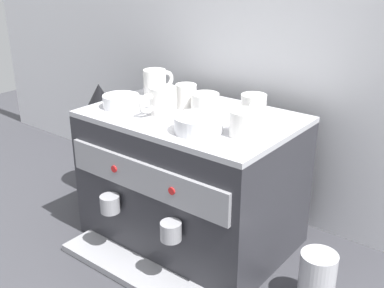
{
  "coord_description": "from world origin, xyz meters",
  "views": [
    {
      "loc": [
        0.8,
        -1.01,
        0.84
      ],
      "look_at": [
        0.0,
        0.0,
        0.32
      ],
      "focal_mm": 43.87,
      "sensor_mm": 36.0,
      "label": 1
    }
  ],
  "objects": [
    {
      "name": "ground_plane",
      "position": [
        0.0,
        0.0,
        0.0
      ],
      "size": [
        4.0,
        4.0,
        0.0
      ],
      "primitive_type": "plane",
      "color": "#38383D"
    },
    {
      "name": "ceramic_cup_5",
      "position": [
        -0.07,
        -0.05,
        0.45
      ],
      "size": [
        0.08,
        0.12,
        0.08
      ],
      "color": "white",
      "rests_on": "espresso_machine"
    },
    {
      "name": "ceramic_cup_0",
      "position": [
        0.16,
        0.06,
        0.45
      ],
      "size": [
        0.07,
        0.11,
        0.07
      ],
      "color": "white",
      "rests_on": "espresso_machine"
    },
    {
      "name": "ceramic_cup_3",
      "position": [
        -0.06,
        0.04,
        0.45
      ],
      "size": [
        0.09,
        0.07,
        0.07
      ],
      "color": "white",
      "rests_on": "espresso_machine"
    },
    {
      "name": "ceramic_bowl_0",
      "position": [
        -0.21,
        -0.08,
        0.43
      ],
      "size": [
        0.11,
        0.11,
        0.04
      ],
      "color": "white",
      "rests_on": "espresso_machine"
    },
    {
      "name": "ceramic_cup_4",
      "position": [
        0.21,
        -0.05,
        0.44
      ],
      "size": [
        0.08,
        0.11,
        0.07
      ],
      "color": "white",
      "rests_on": "espresso_machine"
    },
    {
      "name": "espresso_machine",
      "position": [
        0.0,
        -0.0,
        0.2
      ],
      "size": [
        0.6,
        0.52,
        0.41
      ],
      "color": "#2D2D33",
      "rests_on": "ground_plane"
    },
    {
      "name": "ceramic_bowl_1",
      "position": [
        0.1,
        -0.1,
        0.43
      ],
      "size": [
        0.13,
        0.13,
        0.04
      ],
      "color": "white",
      "rests_on": "espresso_machine"
    },
    {
      "name": "ceramic_cup_1",
      "position": [
        -0.22,
        0.09,
        0.45
      ],
      "size": [
        0.07,
        0.12,
        0.08
      ],
      "color": "white",
      "rests_on": "espresso_machine"
    },
    {
      "name": "coffee_grinder",
      "position": [
        -0.45,
        0.04,
        0.2
      ],
      "size": [
        0.15,
        0.15,
        0.42
      ],
      "color": "#333338",
      "rests_on": "ground_plane"
    },
    {
      "name": "milk_pitcher",
      "position": [
        0.44,
        -0.05,
        0.07
      ],
      "size": [
        0.09,
        0.09,
        0.15
      ],
      "primitive_type": "cylinder",
      "color": "#B7B7BC",
      "rests_on": "ground_plane"
    },
    {
      "name": "ceramic_cup_2",
      "position": [
        0.02,
        0.03,
        0.44
      ],
      "size": [
        0.11,
        0.08,
        0.06
      ],
      "color": "white",
      "rests_on": "espresso_machine"
    },
    {
      "name": "tiled_backsplash_wall",
      "position": [
        0.0,
        0.3,
        0.54
      ],
      "size": [
        2.8,
        0.03,
        1.08
      ],
      "primitive_type": "cube",
      "color": "silver",
      "rests_on": "ground_plane"
    }
  ]
}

